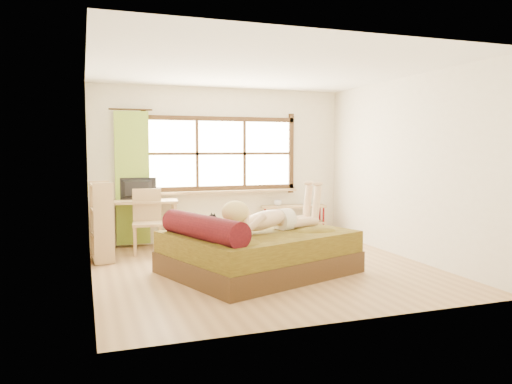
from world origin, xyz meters
name	(u,v)px	position (x,y,z in m)	size (l,w,h in m)	color
floor	(264,268)	(0.00, 0.00, 0.00)	(4.50, 4.50, 0.00)	#9E754C
ceiling	(264,69)	(0.00, 0.00, 2.70)	(4.50, 4.50, 0.00)	white
wall_back	(221,165)	(0.00, 2.25, 1.35)	(4.50, 4.50, 0.00)	silver
wall_front	(348,180)	(0.00, -2.25, 1.35)	(4.50, 4.50, 0.00)	silver
wall_left	(89,173)	(-2.25, 0.00, 1.35)	(4.50, 4.50, 0.00)	silver
wall_right	(405,168)	(2.25, 0.00, 1.35)	(4.50, 4.50, 0.00)	silver
window	(221,156)	(0.00, 2.22, 1.51)	(2.80, 0.16, 1.46)	#FFEDBF
curtain	(132,178)	(-1.55, 2.13, 1.15)	(0.55, 0.10, 2.20)	olive
bed	(255,250)	(-0.20, -0.20, 0.30)	(2.68, 2.41, 0.84)	#31230E
woman	(270,206)	(0.00, -0.23, 0.88)	(1.55, 0.44, 0.66)	beige
kitten	(203,223)	(-0.87, -0.08, 0.69)	(0.33, 0.13, 0.27)	black
desk	(138,207)	(-1.49, 1.95, 0.69)	(1.34, 0.73, 0.80)	tan
monitor	(137,189)	(-1.49, 2.00, 0.98)	(0.63, 0.08, 0.36)	black
chair	(147,217)	(-1.38, 1.59, 0.56)	(0.50, 0.50, 1.00)	tan
pipe_shelf	(294,214)	(1.34, 2.07, 0.44)	(1.23, 0.49, 0.68)	tan
cup	(278,203)	(1.03, 2.07, 0.65)	(0.14, 0.14, 0.11)	gray
book	(303,204)	(1.53, 2.07, 0.60)	(0.16, 0.21, 0.02)	gray
bookshelf	(102,222)	(-2.08, 1.16, 0.59)	(0.32, 0.52, 1.15)	tan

